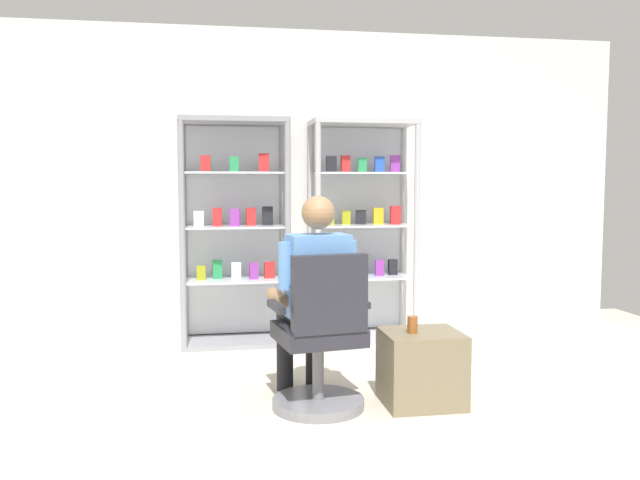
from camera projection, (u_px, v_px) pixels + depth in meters
The scene contains 8 objects.
ground_plane at pixel (381, 479), 3.04m from camera, with size 7.20×7.20×0.00m, color beige.
back_wall at pixel (295, 185), 5.87m from camera, with size 6.00×0.10×2.70m, color silver.
display_cabinet_left at pixel (234, 231), 5.58m from camera, with size 0.90×0.45×1.90m.
display_cabinet_right at pixel (361, 229), 5.76m from camera, with size 0.90×0.45×1.90m.
office_chair at pixel (321, 346), 3.92m from camera, with size 0.60×0.56×0.96m.
seated_shopkeeper at pixel (313, 289), 4.04m from camera, with size 0.53×0.60×1.29m.
storage_crate at pixel (421, 368), 4.05m from camera, with size 0.47×0.42×0.45m, color #72664C.
tea_glass at pixel (412, 325), 3.99m from camera, with size 0.06×0.06×0.10m, color brown.
Camera 1 is at (-0.77, -2.84, 1.36)m, focal length 36.94 mm.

